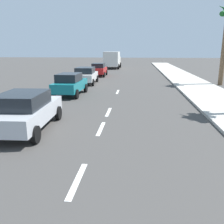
% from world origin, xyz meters
% --- Properties ---
extents(ground_plane, '(160.00, 160.00, 0.00)m').
position_xyz_m(ground_plane, '(0.00, 20.00, 0.00)').
color(ground_plane, '#423F3D').
extents(sidewalk_strip, '(3.60, 80.00, 0.14)m').
position_xyz_m(sidewalk_strip, '(6.66, 22.00, 0.07)').
color(sidewalk_strip, '#B2ADA3').
rests_on(sidewalk_strip, ground).
extents(lane_stripe_2, '(0.16, 1.80, 0.01)m').
position_xyz_m(lane_stripe_2, '(0.00, 8.43, 0.00)').
color(lane_stripe_2, white).
rests_on(lane_stripe_2, ground).
extents(lane_stripe_3, '(0.16, 1.80, 0.01)m').
position_xyz_m(lane_stripe_3, '(0.00, 12.59, 0.00)').
color(lane_stripe_3, white).
rests_on(lane_stripe_3, ground).
extents(lane_stripe_4, '(0.16, 1.80, 0.01)m').
position_xyz_m(lane_stripe_4, '(0.00, 15.39, 0.00)').
color(lane_stripe_4, white).
rests_on(lane_stripe_4, ground).
extents(lane_stripe_5, '(0.16, 1.80, 0.01)m').
position_xyz_m(lane_stripe_5, '(0.00, 21.66, 0.00)').
color(lane_stripe_5, white).
rests_on(lane_stripe_5, ground).
extents(parked_car_silver, '(2.19, 4.47, 1.57)m').
position_xyz_m(parked_car_silver, '(-3.03, 12.14, 0.84)').
color(parked_car_silver, '#B7BABF').
rests_on(parked_car_silver, ground).
extents(parked_car_teal, '(1.90, 3.94, 1.57)m').
position_xyz_m(parked_car_teal, '(-3.30, 19.94, 0.83)').
color(parked_car_teal, '#14727A').
rests_on(parked_car_teal, ground).
extents(parked_car_white, '(2.09, 4.34, 1.57)m').
position_xyz_m(parked_car_white, '(-3.40, 25.94, 0.84)').
color(parked_car_white, white).
rests_on(parked_car_white, ground).
extents(parked_car_red, '(1.81, 3.85, 1.57)m').
position_xyz_m(parked_car_red, '(-3.20, 32.82, 0.83)').
color(parked_car_red, red).
rests_on(parked_car_red, ground).
extents(delivery_truck, '(2.72, 6.26, 2.80)m').
position_xyz_m(delivery_truck, '(-2.76, 45.24, 1.50)').
color(delivery_truck, beige).
rests_on(delivery_truck, ground).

